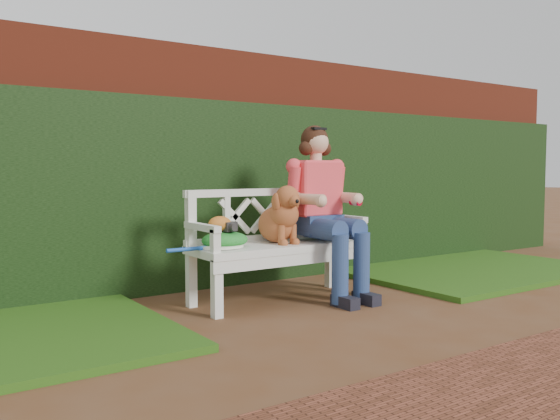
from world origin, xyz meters
TOP-DOWN VIEW (x-y plane):
  - ground at (0.00, 0.00)m, footprint 60.00×60.00m
  - brick_wall at (0.00, 1.90)m, footprint 10.00×0.30m
  - ivy_hedge at (0.00, 1.68)m, footprint 10.00×0.18m
  - grass_right at (2.40, 0.90)m, footprint 2.60×2.00m
  - garden_bench at (-0.02, 0.83)m, footprint 1.63×0.74m
  - seated_woman at (0.37, 0.81)m, footprint 0.90×1.00m
  - dog at (-0.03, 0.83)m, footprint 0.44×0.51m
  - tennis_racket at (-0.61, 0.80)m, footprint 0.66×0.30m
  - green_bag at (-0.54, 0.83)m, footprint 0.45×0.40m
  - camera_item at (-0.52, 0.80)m, footprint 0.13×0.11m
  - baseball_glove at (-0.58, 0.83)m, footprint 0.19×0.14m

SIDE VIEW (x-z plane):
  - ground at x=0.00m, z-range 0.00..0.00m
  - grass_right at x=2.40m, z-range 0.00..0.05m
  - garden_bench at x=-0.02m, z-range 0.00..0.48m
  - tennis_racket at x=-0.61m, z-range 0.48..0.51m
  - green_bag at x=-0.54m, z-range 0.48..0.61m
  - camera_item at x=-0.52m, z-range 0.61..0.68m
  - baseball_glove at x=-0.58m, z-range 0.61..0.72m
  - dog at x=-0.03m, z-range 0.48..0.96m
  - seated_woman at x=0.37m, z-range 0.00..1.46m
  - ivy_hedge at x=0.00m, z-range 0.00..1.70m
  - brick_wall at x=0.00m, z-range 0.00..2.20m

